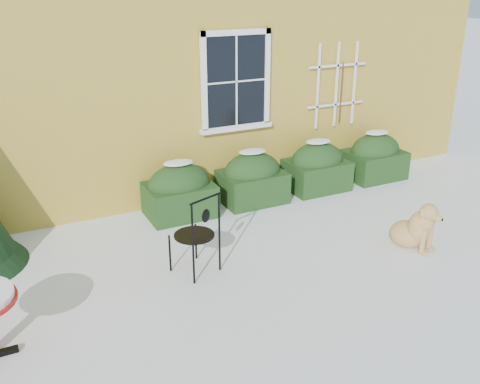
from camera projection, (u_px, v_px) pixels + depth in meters
ground at (276, 287)px, 6.60m from camera, size 80.00×80.00×0.00m
hedge_row at (285, 173)px, 9.25m from camera, size 4.95×0.80×0.91m
patio_chair_near at (197, 234)px, 6.73m from camera, size 0.62×0.62×1.09m
dog at (416, 229)px, 7.44m from camera, size 0.58×0.83×0.74m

